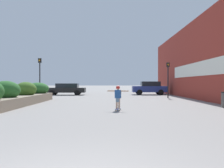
# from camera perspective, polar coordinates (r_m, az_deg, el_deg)

# --- Properties ---
(building_wall_right) EXTENTS (0.67, 42.92, 7.15)m
(building_wall_right) POSITION_cam_1_polar(r_m,az_deg,el_deg) (19.92, 22.54, 6.31)
(building_wall_right) COLOR maroon
(building_wall_right) RESTS_ON ground_plane
(planter_box) EXTENTS (2.04, 10.98, 1.61)m
(planter_box) POSITION_cam_1_polar(r_m,az_deg,el_deg) (17.72, -20.85, -2.45)
(planter_box) COLOR gray
(planter_box) RESTS_ON ground_plane
(skateboard) EXTENTS (0.35, 0.69, 0.09)m
(skateboard) POSITION_cam_1_polar(r_m,az_deg,el_deg) (13.16, 1.18, -5.77)
(skateboard) COLOR navy
(skateboard) RESTS_ON ground_plane
(skateboarder) EXTENTS (1.11, 0.38, 1.21)m
(skateboarder) POSITION_cam_1_polar(r_m,az_deg,el_deg) (13.10, 1.18, -2.47)
(skateboarder) COLOR tan
(skateboarder) RESTS_ON skateboard
(car_leftmost) EXTENTS (4.14, 2.04, 1.64)m
(car_leftmost) POSITION_cam_1_polar(r_m,az_deg,el_deg) (31.36, 8.37, -0.87)
(car_leftmost) COLOR navy
(car_leftmost) RESTS_ON ground_plane
(car_center_right) EXTENTS (4.72, 1.89, 1.40)m
(car_center_right) POSITION_cam_1_polar(r_m,az_deg,el_deg) (30.79, -10.60, -1.10)
(car_center_right) COLOR black
(car_center_right) RESTS_ON ground_plane
(traffic_light_left) EXTENTS (0.28, 0.30, 3.85)m
(traffic_light_left) POSITION_cam_1_polar(r_m,az_deg,el_deg) (25.04, -16.37, 2.83)
(traffic_light_left) COLOR black
(traffic_light_left) RESTS_ON ground_plane
(traffic_light_right) EXTENTS (0.28, 0.30, 3.47)m
(traffic_light_right) POSITION_cam_1_polar(r_m,az_deg,el_deg) (25.04, 12.50, 2.31)
(traffic_light_right) COLOR black
(traffic_light_right) RESTS_ON ground_plane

